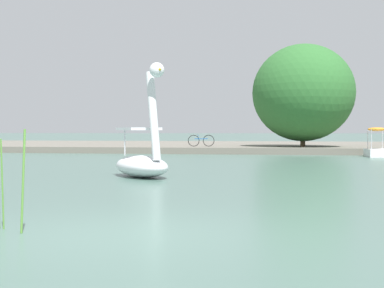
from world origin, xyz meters
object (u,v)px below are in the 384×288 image
pedal_boat_orange (377,148)px  bicycle_parked (201,141)px  tree_willow_overhanging (303,93)px  swan_boat (143,159)px

pedal_boat_orange → bicycle_parked: bearing=155.4°
pedal_boat_orange → tree_willow_overhanging: (-3.86, 5.31, 3.27)m
pedal_boat_orange → tree_willow_overhanging: bearing=126.0°
swan_boat → tree_willow_overhanging: tree_willow_overhanging is taller
bicycle_parked → swan_boat: bearing=-85.2°
swan_boat → pedal_boat_orange: size_ratio=1.57×
swan_boat → pedal_boat_orange: (8.49, 15.84, -0.07)m
pedal_boat_orange → bicycle_parked: 11.23m
pedal_boat_orange → tree_willow_overhanging: 7.33m
tree_willow_overhanging → swan_boat: bearing=-102.3°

